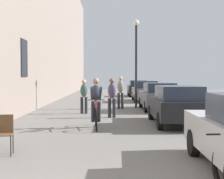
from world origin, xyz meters
name	(u,v)px	position (x,y,z in m)	size (l,w,h in m)	color
cafe_chair_mid_toward_wall	(5,132)	(-1.67, 4.58, 0.52)	(0.43, 0.43, 0.89)	black
cyclist_on_bicycle	(96,104)	(0.23, 8.45, 0.81)	(0.52, 1.76, 1.74)	black
pedestrian_near	(112,95)	(0.79, 11.36, 0.95)	(0.37, 0.28, 1.69)	#26262D
pedestrian_mid	(84,94)	(-0.52, 12.93, 0.91)	(0.37, 0.28, 1.62)	#26262D
pedestrian_far	(120,90)	(1.30, 15.33, 1.00)	(0.37, 0.29, 1.77)	#26262D
street_lamp	(136,52)	(2.18, 15.65, 3.11)	(0.32, 0.32, 4.90)	black
parked_car_second	(176,104)	(3.13, 9.20, 0.74)	(1.74, 4.03, 1.43)	black
parked_car_third	(158,96)	(3.25, 14.51, 0.74)	(1.72, 4.04, 1.44)	#595960
parked_car_fourth	(145,91)	(3.25, 20.76, 0.76)	(1.79, 4.12, 1.46)	#595960
parked_car_fifth	(138,88)	(3.25, 27.15, 0.74)	(1.75, 4.05, 1.43)	black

